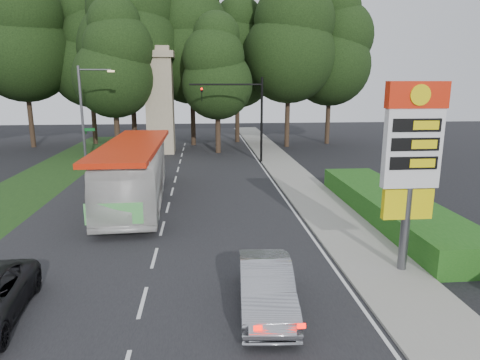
{
  "coord_description": "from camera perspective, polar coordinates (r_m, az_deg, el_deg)",
  "views": [
    {
      "loc": [
        1.99,
        -12.02,
        6.83
      ],
      "look_at": [
        3.75,
        7.97,
        2.2
      ],
      "focal_mm": 32.0,
      "sensor_mm": 36.0,
      "label": 1
    }
  ],
  "objects": [
    {
      "name": "tree_west_near",
      "position": [
        50.57,
        -19.52,
        15.89
      ],
      "size": [
        8.4,
        8.4,
        16.5
      ],
      "color": "#2D2116",
      "rests_on": "ground"
    },
    {
      "name": "tree_east_mid",
      "position": [
        46.14,
        6.59,
        18.54
      ],
      "size": [
        9.52,
        9.52,
        18.7
      ],
      "color": "#2D2116",
      "rests_on": "ground"
    },
    {
      "name": "grass_verge_left",
      "position": [
        32.86,
        -25.37,
        -0.26
      ],
      "size": [
        5.0,
        50.0,
        0.02
      ],
      "primitive_type": "cube",
      "color": "#193814",
      "rests_on": "ground"
    },
    {
      "name": "tree_center_left",
      "position": [
        45.86,
        -14.59,
        19.1
      ],
      "size": [
        10.08,
        10.08,
        19.8
      ],
      "color": "#2D2116",
      "rests_on": "ground"
    },
    {
      "name": "tree_east_near",
      "position": [
        49.27,
        -0.38,
        16.31
      ],
      "size": [
        8.12,
        8.12,
        15.95
      ],
      "color": "#2D2116",
      "rests_on": "ground"
    },
    {
      "name": "ground",
      "position": [
        13.97,
        -13.12,
        -16.65
      ],
      "size": [
        120.0,
        120.0,
        0.0
      ],
      "primitive_type": "plane",
      "color": "black",
      "rests_on": "ground"
    },
    {
      "name": "hedge",
      "position": [
        23.02,
        19.61,
        -3.49
      ],
      "size": [
        3.0,
        14.0,
        1.2
      ],
      "primitive_type": "cube",
      "color": "#1B5115",
      "rests_on": "ground"
    },
    {
      "name": "sedan_silver",
      "position": [
        13.4,
        3.51,
        -14.04
      ],
      "size": [
        1.88,
        4.63,
        1.49
      ],
      "primitive_type": "imported",
      "rotation": [
        0.0,
        0.0,
        -0.07
      ],
      "color": "#9A9BA1",
      "rests_on": "ground"
    },
    {
      "name": "traffic_signal_mast",
      "position": [
        36.27,
        0.82,
        9.58
      ],
      "size": [
        6.1,
        0.35,
        7.2
      ],
      "color": "black",
      "rests_on": "ground"
    },
    {
      "name": "transit_bus",
      "position": [
        25.05,
        -13.85,
        0.91
      ],
      "size": [
        3.59,
        12.7,
        3.5
      ],
      "primitive_type": "imported",
      "rotation": [
        0.0,
        0.0,
        0.05
      ],
      "color": "silver",
      "rests_on": "ground"
    },
    {
      "name": "tree_center_right",
      "position": [
        47.22,
        -6.54,
        18.0
      ],
      "size": [
        9.24,
        9.24,
        18.15
      ],
      "color": "#2D2116",
      "rests_on": "ground"
    },
    {
      "name": "road_surface",
      "position": [
        25.05,
        -9.41,
        -2.99
      ],
      "size": [
        14.0,
        80.0,
        0.02
      ],
      "primitive_type": "cube",
      "color": "black",
      "rests_on": "ground"
    },
    {
      "name": "tree_west_mid",
      "position": [
        50.58,
        -27.14,
        17.14
      ],
      "size": [
        9.8,
        9.8,
        19.25
      ],
      "color": "#2D2116",
      "rests_on": "ground"
    },
    {
      "name": "tree_monument_left",
      "position": [
        41.83,
        -16.63,
        15.0
      ],
      "size": [
        7.28,
        7.28,
        14.3
      ],
      "color": "#2D2116",
      "rests_on": "ground"
    },
    {
      "name": "sidewalk_right",
      "position": [
        25.79,
        9.77,
        -2.42
      ],
      "size": [
        3.0,
        80.0,
        0.12
      ],
      "primitive_type": "cube",
      "color": "gray",
      "rests_on": "ground"
    },
    {
      "name": "gas_station_pylon",
      "position": [
        15.94,
        21.96,
        3.45
      ],
      "size": [
        2.1,
        0.45,
        6.85
      ],
      "color": "#59595E",
      "rests_on": "ground"
    },
    {
      "name": "streetlight_signs",
      "position": [
        35.28,
        -19.99,
        8.34
      ],
      "size": [
        2.75,
        0.98,
        8.0
      ],
      "color": "#59595E",
      "rests_on": "ground"
    },
    {
      "name": "tree_far_east",
      "position": [
        49.19,
        12.05,
        16.82
      ],
      "size": [
        8.68,
        8.68,
        17.05
      ],
      "color": "#2D2116",
      "rests_on": "ground"
    },
    {
      "name": "monument",
      "position": [
        42.25,
        -10.63,
        10.43
      ],
      "size": [
        3.0,
        3.0,
        10.05
      ],
      "color": "gray",
      "rests_on": "ground"
    },
    {
      "name": "tree_monument_right",
      "position": [
        41.57,
        -3.05,
        14.6
      ],
      "size": [
        6.72,
        6.72,
        13.2
      ],
      "color": "#2D2116",
      "rests_on": "ground"
    }
  ]
}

